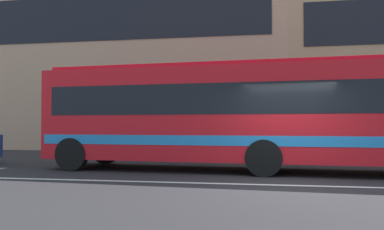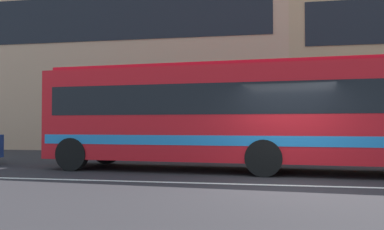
% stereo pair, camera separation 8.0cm
% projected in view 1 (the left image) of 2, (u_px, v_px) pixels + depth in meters
% --- Properties ---
extents(ground_plane, '(160.00, 160.00, 0.00)m').
position_uv_depth(ground_plane, '(291.00, 185.00, 9.21)').
color(ground_plane, '#282528').
extents(lane_centre_line, '(60.00, 0.16, 0.01)m').
position_uv_depth(lane_centre_line, '(291.00, 185.00, 9.21)').
color(lane_centre_line, silver).
rests_on(lane_centre_line, ground_plane).
extents(apartment_block_left, '(19.03, 10.43, 12.36)m').
position_uv_depth(apartment_block_left, '(136.00, 53.00, 26.69)').
color(apartment_block_left, tan).
rests_on(apartment_block_left, ground_plane).
extents(transit_bus, '(12.15, 3.34, 3.19)m').
position_uv_depth(transit_bus, '(241.00, 113.00, 12.12)').
color(transit_bus, red).
rests_on(transit_bus, ground_plane).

